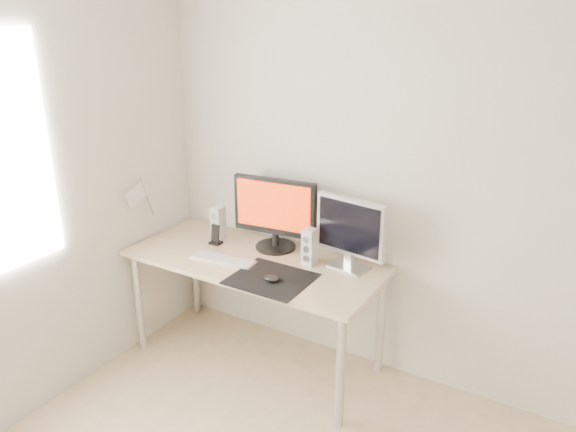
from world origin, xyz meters
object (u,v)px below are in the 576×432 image
at_px(desk, 255,270).
at_px(main_monitor, 275,211).
at_px(keyboard, 223,259).
at_px(mouse, 271,279).
at_px(second_monitor, 350,230).
at_px(speaker_right, 309,247).
at_px(speaker_left, 218,223).
at_px(phone_dock, 216,238).

xyz_separation_m(desk, main_monitor, (0.03, 0.20, 0.33)).
distance_m(desk, keyboard, 0.21).
height_order(desk, main_monitor, main_monitor).
relative_size(mouse, main_monitor, 0.18).
bearing_deg(second_monitor, speaker_right, -163.26).
bearing_deg(speaker_left, mouse, -28.56).
bearing_deg(speaker_left, speaker_right, -2.16).
xyz_separation_m(desk, speaker_left, (-0.38, 0.14, 0.19)).
relative_size(speaker_right, keyboard, 0.52).
height_order(speaker_left, speaker_right, same).
bearing_deg(speaker_right, keyboard, -153.98).
xyz_separation_m(speaker_right, keyboard, (-0.47, -0.23, -0.10)).
xyz_separation_m(main_monitor, second_monitor, (0.53, -0.02, -0.01)).
bearing_deg(main_monitor, desk, -97.18).
xyz_separation_m(mouse, desk, (-0.26, 0.21, -0.10)).
distance_m(desk, speaker_right, 0.39).
bearing_deg(phone_dock, second_monitor, 7.55).
bearing_deg(speaker_right, phone_dock, -175.75).
height_order(desk, second_monitor, second_monitor).
distance_m(mouse, main_monitor, 0.52).
distance_m(mouse, speaker_right, 0.34).
relative_size(main_monitor, keyboard, 1.28).
relative_size(desk, main_monitor, 2.90).
height_order(mouse, phone_dock, phone_dock).
bearing_deg(mouse, speaker_left, 151.44).
bearing_deg(phone_dock, speaker_right, 4.25).
distance_m(mouse, keyboard, 0.42).
distance_m(mouse, desk, 0.35).
relative_size(second_monitor, keyboard, 1.05).
height_order(desk, keyboard, keyboard).
height_order(main_monitor, keyboard, main_monitor).
relative_size(mouse, phone_dock, 0.72).
xyz_separation_m(second_monitor, phone_dock, (-0.90, -0.12, -0.20)).
xyz_separation_m(mouse, main_monitor, (-0.23, 0.41, 0.23)).
bearing_deg(second_monitor, mouse, -127.52).
bearing_deg(main_monitor, speaker_left, -171.23).
bearing_deg(main_monitor, speaker_right, -16.62).
distance_m(desk, speaker_left, 0.45).
xyz_separation_m(mouse, speaker_right, (0.07, 0.32, 0.09)).
bearing_deg(desk, speaker_left, 160.21).
distance_m(speaker_right, phone_dock, 0.68).
bearing_deg(phone_dock, keyboard, -42.75).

